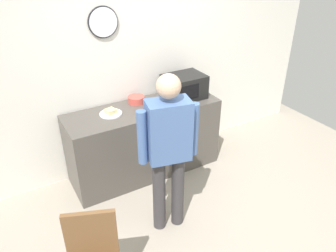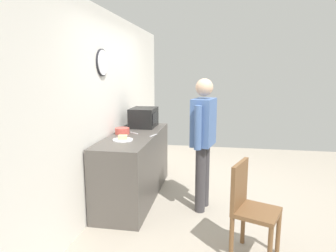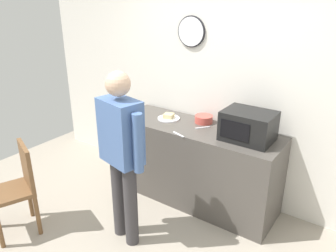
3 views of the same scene
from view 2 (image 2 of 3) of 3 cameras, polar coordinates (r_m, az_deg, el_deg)
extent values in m
plane|color=#9E9384|center=(4.51, 9.85, -13.33)|extent=(6.00, 6.00, 0.00)
cube|color=silver|center=(4.44, -10.73, 3.72)|extent=(5.40, 0.10, 2.60)
cylinder|color=white|center=(3.99, -12.38, 11.68)|extent=(0.32, 0.03, 0.32)
cylinder|color=black|center=(3.99, -12.42, 11.68)|extent=(0.34, 0.02, 0.34)
cube|color=#4C4742|center=(4.37, -6.32, -7.52)|extent=(1.90, 0.62, 0.93)
cube|color=black|center=(4.78, -4.65, 1.64)|extent=(0.50, 0.38, 0.30)
cube|color=black|center=(4.68, -2.54, 1.48)|extent=(0.30, 0.01, 0.18)
cylinder|color=white|center=(3.88, -8.58, -2.61)|extent=(0.26, 0.26, 0.01)
cube|color=#CEBD82|center=(3.87, -8.60, -2.14)|extent=(0.13, 0.13, 0.05)
cylinder|color=#C64C42|center=(4.28, -8.68, -0.92)|extent=(0.20, 0.20, 0.08)
cube|color=silver|center=(4.13, -2.80, -1.78)|extent=(0.17, 0.07, 0.01)
cube|color=silver|center=(4.31, -6.51, -1.31)|extent=(0.12, 0.15, 0.01)
cylinder|color=#383539|center=(4.11, 6.94, -9.15)|extent=(0.13, 0.13, 0.87)
cylinder|color=#383539|center=(3.93, 6.15, -10.07)|extent=(0.13, 0.13, 0.87)
cube|color=#47669E|center=(3.83, 6.78, 0.75)|extent=(0.44, 0.32, 0.60)
cylinder|color=#47669E|center=(4.07, 7.71, 0.87)|extent=(0.09, 0.09, 0.54)
cylinder|color=#47669E|center=(3.60, 5.71, -0.33)|extent=(0.09, 0.09, 0.54)
sphere|color=#D1A889|center=(3.78, 6.92, 7.30)|extent=(0.22, 0.22, 0.22)
cylinder|color=brown|center=(3.04, 18.78, -21.47)|extent=(0.04, 0.04, 0.45)
cylinder|color=brown|center=(3.34, 20.21, -18.44)|extent=(0.04, 0.04, 0.45)
cylinder|color=brown|center=(3.11, 11.97, -20.26)|extent=(0.04, 0.04, 0.45)
cylinder|color=brown|center=(3.41, 14.07, -17.46)|extent=(0.04, 0.04, 0.45)
cube|color=brown|center=(3.11, 16.49, -15.42)|extent=(0.52, 0.52, 0.04)
cube|color=brown|center=(3.05, 13.42, -10.72)|extent=(0.39, 0.18, 0.45)
camera|label=1|loc=(3.33, 52.39, 21.84)|focal=35.18mm
camera|label=3|loc=(5.97, 28.09, 14.15)|focal=35.46mm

